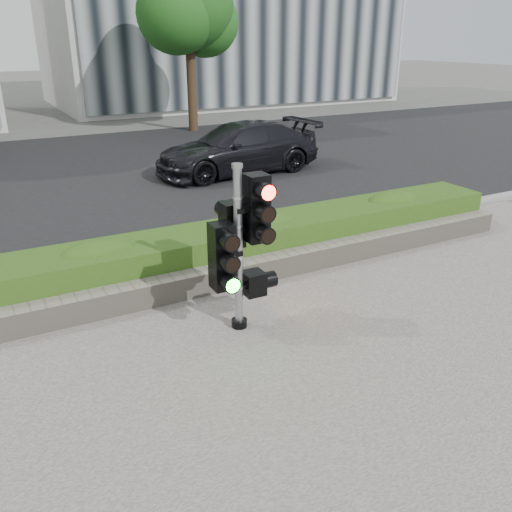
% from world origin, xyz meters
% --- Properties ---
extents(ground, '(120.00, 120.00, 0.00)m').
position_xyz_m(ground, '(0.00, 0.00, 0.00)').
color(ground, '#51514C').
rests_on(ground, ground).
extents(sidewalk, '(16.00, 11.00, 0.03)m').
position_xyz_m(sidewalk, '(0.00, -2.50, 0.01)').
color(sidewalk, '#9E9389').
rests_on(sidewalk, ground).
extents(road, '(60.00, 13.00, 0.02)m').
position_xyz_m(road, '(0.00, 10.00, 0.01)').
color(road, black).
rests_on(road, ground).
extents(curb, '(60.00, 0.25, 0.12)m').
position_xyz_m(curb, '(0.00, 3.15, 0.06)').
color(curb, gray).
rests_on(curb, ground).
extents(stone_wall, '(12.00, 0.32, 0.34)m').
position_xyz_m(stone_wall, '(0.00, 1.90, 0.20)').
color(stone_wall, gray).
rests_on(stone_wall, sidewalk).
extents(hedge, '(12.00, 1.00, 0.68)m').
position_xyz_m(hedge, '(0.00, 2.55, 0.37)').
color(hedge, olive).
rests_on(hedge, sidewalk).
extents(tree_right, '(4.10, 3.58, 6.53)m').
position_xyz_m(tree_right, '(5.48, 15.55, 4.48)').
color(tree_right, black).
rests_on(tree_right, ground).
extents(traffic_signal, '(0.73, 0.53, 2.13)m').
position_xyz_m(traffic_signal, '(0.14, 0.77, 1.21)').
color(traffic_signal, black).
rests_on(traffic_signal, sidewalk).
extents(car_dark, '(4.69, 2.14, 1.33)m').
position_xyz_m(car_dark, '(3.90, 8.35, 0.69)').
color(car_dark, black).
rests_on(car_dark, road).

